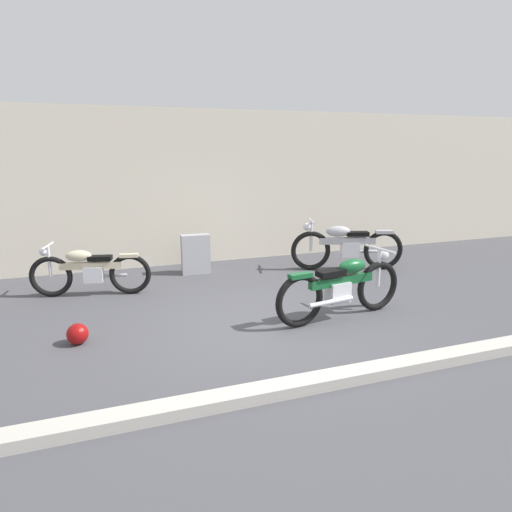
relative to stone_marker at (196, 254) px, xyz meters
The scene contains 8 objects.
ground_plane 2.99m from the stone_marker, 82.24° to the right, with size 40.00×40.00×0.00m, color #47474C.
building_wall 1.58m from the stone_marker, 67.43° to the left, with size 18.00×0.30×3.15m, color beige.
curb_strip 4.63m from the stone_marker, 85.03° to the right, with size 18.00×0.24×0.12m, color #B7B2A8.
stone_marker is the anchor object (origin of this frame).
helmet 3.39m from the stone_marker, 127.53° to the right, with size 0.26×0.26×0.26m, color maroon.
motorcycle_cream 2.04m from the stone_marker, 159.34° to the right, with size 1.90×0.65×0.87m.
motorcycle_silver 2.97m from the stone_marker, 13.95° to the right, with size 2.17×0.90×1.00m.
motorcycle_green 3.33m from the stone_marker, 63.94° to the right, with size 2.12×0.64×0.96m.
Camera 1 is at (-2.09, -5.30, 2.36)m, focal length 31.20 mm.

